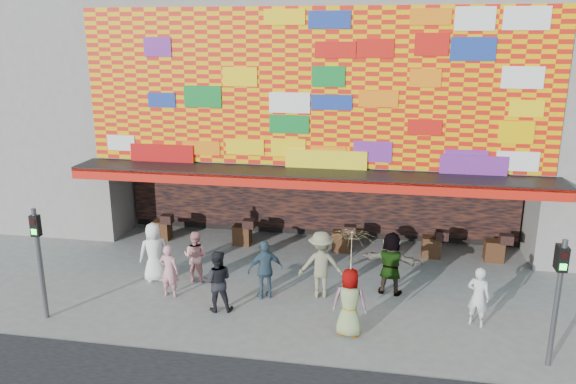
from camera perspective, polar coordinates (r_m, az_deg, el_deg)
name	(u,v)px	position (r m, az deg, el deg)	size (l,w,h in m)	color
ground	(289,311)	(15.45, 0.10, -11.95)	(90.00, 90.00, 0.00)	slate
shop_building	(327,87)	(21.87, 3.94, 10.58)	(15.20, 9.40, 10.00)	gray
neighbor_left	(15,64)	(26.45, -25.97, 11.63)	(11.00, 8.00, 12.00)	gray
signal_left	(39,251)	(15.67, -23.99, -5.53)	(0.22, 0.20, 3.00)	#59595B
signal_right	(559,289)	(13.64, 25.78, -8.88)	(0.22, 0.20, 3.00)	#59595B
ped_a	(154,252)	(17.34, -13.44, -5.95)	(0.88, 0.57, 1.80)	white
ped_b	(169,271)	(16.27, -11.99, -7.83)	(0.56, 0.37, 1.54)	#D08790
ped_c	(217,281)	(15.23, -7.21, -8.97)	(0.82, 0.64, 1.69)	black
ped_d	(321,264)	(15.87, 3.35, -7.35)	(1.24, 0.71, 1.92)	#7D795A
ped_e	(265,270)	(15.80, -2.31, -7.88)	(1.00, 0.42, 1.70)	#385163
ped_f	(391,263)	(16.29, 10.40, -7.14)	(1.71, 0.54, 1.84)	gray
ped_g	(350,302)	(14.03, 6.28, -11.08)	(0.85, 0.55, 1.74)	gray
ped_h	(478,297)	(15.19, 18.75, -10.03)	(0.58, 0.38, 1.58)	silver
ped_i	(195,256)	(17.14, -9.38, -6.43)	(0.75, 0.59, 1.55)	pink
parasol	(351,251)	(13.48, 6.45, -5.95)	(1.14, 1.17, 1.99)	beige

